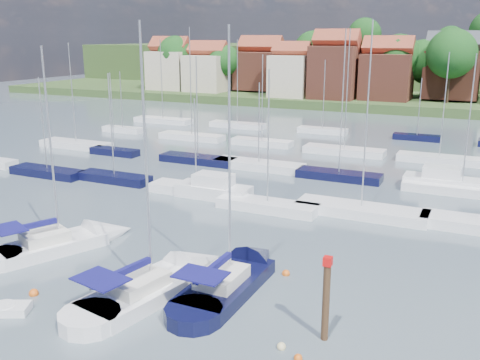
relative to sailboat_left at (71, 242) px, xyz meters
The scene contains 13 objects.
ground 36.06m from the sailboat_left, 75.79° to the left, with size 260.00×260.00×0.00m, color #434F5A.
sailboat_left is the anchor object (origin of this frame).
sailboat_centre 9.90m from the sailboat_left, 15.34° to the right, with size 5.52×12.65×16.62m.
sailboat_navy 13.12m from the sailboat_left, ahead, with size 3.19×11.84×16.37m.
tender 9.42m from the sailboat_left, 69.35° to the right, with size 2.94×2.29×0.58m.
timber_piling 20.15m from the sailboat_left, 11.38° to the right, with size 0.40×0.40×6.62m.
buoy_c 7.35m from the sailboat_left, 64.13° to the right, with size 0.55×0.55×0.55m, color #D85914.
buoy_d 12.08m from the sailboat_left, 39.02° to the right, with size 0.54×0.54×0.54m, color beige.
buoy_e 15.60m from the sailboat_left, ahead, with size 0.50×0.50×0.50m, color #D85914.
buoy_f 18.98m from the sailboat_left, 17.33° to the right, with size 0.44×0.44×0.44m, color beige.
buoy_g 20.13m from the sailboat_left, 17.95° to the right, with size 0.41×0.41×0.41m, color #D85914.
marina_field 31.97m from the sailboat_left, 70.33° to the left, with size 79.62×41.41×15.93m.
far_shore_town 128.17m from the sailboat_left, 85.04° to the left, with size 212.46×90.00×22.27m.
Camera 1 is at (17.08, -21.88, 14.43)m, focal length 40.00 mm.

